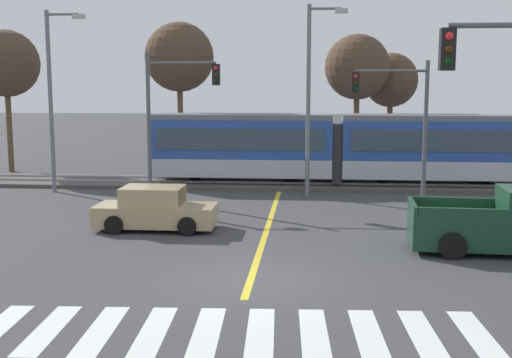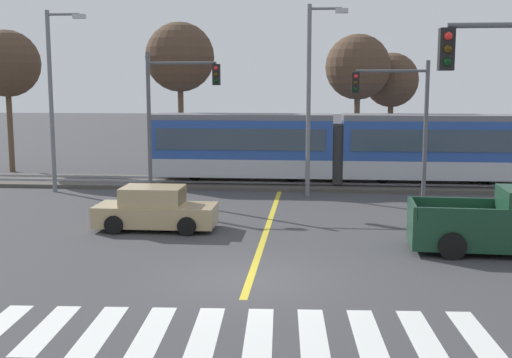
{
  "view_description": "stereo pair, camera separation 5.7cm",
  "coord_description": "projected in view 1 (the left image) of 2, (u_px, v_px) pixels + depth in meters",
  "views": [
    {
      "loc": [
        1.57,
        -16.07,
        5.01
      ],
      "look_at": [
        -0.5,
        7.24,
        1.6
      ],
      "focal_mm": 45.0,
      "sensor_mm": 36.0,
      "label": 1
    },
    {
      "loc": [
        1.63,
        -16.06,
        5.01
      ],
      "look_at": [
        -0.5,
        7.24,
        1.6
      ],
      "focal_mm": 45.0,
      "sensor_mm": 36.0,
      "label": 2
    }
  ],
  "objects": [
    {
      "name": "ground_plane",
      "position": [
        251.0,
        280.0,
        16.7
      ],
      "size": [
        200.0,
        200.0,
        0.0
      ],
      "primitive_type": "plane",
      "color": "#3D3D3F"
    },
    {
      "name": "bare_tree_far_east",
      "position": [
        391.0,
        81.0,
        37.05
      ],
      "size": [
        3.13,
        3.13,
        6.9
      ],
      "color": "brown",
      "rests_on": "ground"
    },
    {
      "name": "crosswalk_stripe_5",
      "position": [
        260.0,
        332.0,
        13.12
      ],
      "size": [
        0.7,
        2.82,
        0.01
      ],
      "primitive_type": "cube",
      "rotation": [
        0.0,
        0.0,
        0.05
      ],
      "color": "silver",
      "rests_on": "ground"
    },
    {
      "name": "traffic_light_far_right",
      "position": [
        401.0,
        110.0,
        27.25
      ],
      "size": [
        3.25,
        0.38,
        6.07
      ],
      "color": "#515459",
      "rests_on": "ground"
    },
    {
      "name": "sedan_crossing",
      "position": [
        156.0,
        210.0,
        22.48
      ],
      "size": [
        4.21,
        1.94,
        1.52
      ],
      "color": "tan",
      "rests_on": "ground"
    },
    {
      "name": "street_lamp_west",
      "position": [
        53.0,
        91.0,
        29.87
      ],
      "size": [
        1.9,
        0.28,
        8.45
      ],
      "color": "slate",
      "rests_on": "ground"
    },
    {
      "name": "crosswalk_stripe_7",
      "position": [
        368.0,
        334.0,
        13.04
      ],
      "size": [
        0.7,
        2.82,
        0.01
      ],
      "primitive_type": "cube",
      "rotation": [
        0.0,
        0.0,
        0.05
      ],
      "color": "silver",
      "rests_on": "ground"
    },
    {
      "name": "track_bed",
      "position": [
        281.0,
        184.0,
        32.54
      ],
      "size": [
        120.0,
        4.0,
        0.18
      ],
      "primitive_type": "cube",
      "color": "#4C4742",
      "rests_on": "ground"
    },
    {
      "name": "bare_tree_far_west",
      "position": [
        6.0,
        64.0,
        36.76
      ],
      "size": [
        3.83,
        3.83,
        8.2
      ],
      "color": "brown",
      "rests_on": "ground"
    },
    {
      "name": "traffic_light_far_left",
      "position": [
        171.0,
        105.0,
        27.84
      ],
      "size": [
        3.25,
        0.38,
        6.45
      ],
      "color": "#515459",
      "rests_on": "ground"
    },
    {
      "name": "crosswalk_stripe_1",
      "position": [
        48.0,
        329.0,
        13.28
      ],
      "size": [
        0.7,
        2.82,
        0.01
      ],
      "primitive_type": "cube",
      "rotation": [
        0.0,
        0.0,
        0.05
      ],
      "color": "silver",
      "rests_on": "ground"
    },
    {
      "name": "crosswalk_stripe_3",
      "position": [
        154.0,
        331.0,
        13.2
      ],
      "size": [
        0.7,
        2.82,
        0.01
      ],
      "primitive_type": "cube",
      "rotation": [
        0.0,
        0.0,
        0.05
      ],
      "color": "silver",
      "rests_on": "ground"
    },
    {
      "name": "bare_tree_east",
      "position": [
        357.0,
        68.0,
        35.27
      ],
      "size": [
        3.59,
        3.59,
        7.83
      ],
      "color": "brown",
      "rests_on": "ground"
    },
    {
      "name": "crosswalk_stripe_9",
      "position": [
        478.0,
        336.0,
        12.95
      ],
      "size": [
        0.7,
        2.82,
        0.01
      ],
      "primitive_type": "cube",
      "rotation": [
        0.0,
        0.0,
        0.05
      ],
      "color": "silver",
      "rests_on": "ground"
    },
    {
      "name": "rail_near",
      "position": [
        281.0,
        183.0,
        31.81
      ],
      "size": [
        120.0,
        0.08,
        0.1
      ],
      "primitive_type": "cube",
      "color": "#939399",
      "rests_on": "track_bed"
    },
    {
      "name": "crosswalk_stripe_6",
      "position": [
        314.0,
        333.0,
        13.08
      ],
      "size": [
        0.7,
        2.82,
        0.01
      ],
      "primitive_type": "cube",
      "rotation": [
        0.0,
        0.0,
        0.05
      ],
      "color": "silver",
      "rests_on": "ground"
    },
    {
      "name": "light_rail_tram",
      "position": [
        337.0,
        146.0,
        32.01
      ],
      "size": [
        18.5,
        2.64,
        3.43
      ],
      "color": "#B7BAC1",
      "rests_on": "track_bed"
    },
    {
      "name": "crosswalk_stripe_8",
      "position": [
        423.0,
        335.0,
        13.0
      ],
      "size": [
        0.7,
        2.82,
        0.01
      ],
      "primitive_type": "cube",
      "rotation": [
        0.0,
        0.0,
        0.05
      ],
      "color": "silver",
      "rests_on": "ground"
    },
    {
      "name": "street_lamp_centre",
      "position": [
        312.0,
        90.0,
        28.73
      ],
      "size": [
        1.79,
        0.28,
        8.57
      ],
      "color": "slate",
      "rests_on": "ground"
    },
    {
      "name": "lane_centre_line",
      "position": [
        268.0,
        227.0,
        22.85
      ],
      "size": [
        0.2,
        15.7,
        0.01
      ],
      "primitive_type": "cube",
      "color": "gold",
      "rests_on": "ground"
    },
    {
      "name": "pickup_truck",
      "position": [
        506.0,
        225.0,
        19.3
      ],
      "size": [
        5.49,
        2.44,
        1.98
      ],
      "color": "#193D28",
      "rests_on": "ground"
    },
    {
      "name": "crosswalk_stripe_2",
      "position": [
        101.0,
        330.0,
        13.24
      ],
      "size": [
        0.7,
        2.82,
        0.01
      ],
      "primitive_type": "cube",
      "rotation": [
        0.0,
        0.0,
        0.05
      ],
      "color": "silver",
      "rests_on": "ground"
    },
    {
      "name": "bare_tree_west",
      "position": [
        179.0,
        58.0,
        35.67
      ],
      "size": [
        3.85,
        3.85,
        8.53
      ],
      "color": "brown",
      "rests_on": "ground"
    },
    {
      "name": "rail_far",
      "position": [
        282.0,
        179.0,
        33.23
      ],
      "size": [
        120.0,
        0.08,
        0.1
      ],
      "primitive_type": "cube",
      "color": "#939399",
      "rests_on": "track_bed"
    },
    {
      "name": "crosswalk_stripe_4",
      "position": [
        207.0,
        332.0,
        13.16
      ],
      "size": [
        0.7,
        2.82,
        0.01
      ],
      "primitive_type": "cube",
      "rotation": [
        0.0,
        0.0,
        0.05
      ],
      "color": "silver",
      "rests_on": "ground"
    }
  ]
}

